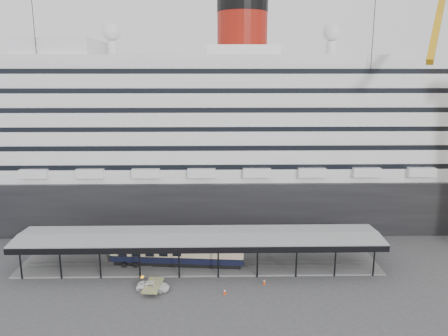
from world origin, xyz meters
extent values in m
plane|color=#3A3A3C|center=(0.00, 0.00, 0.00)|extent=(200.00, 200.00, 0.00)
cube|color=black|center=(0.00, 32.00, 5.00)|extent=(130.00, 30.00, 10.00)
cylinder|color=maroon|center=(8.00, 32.00, 37.40)|extent=(10.00, 10.00, 9.00)
cylinder|color=black|center=(8.00, 32.00, 42.65)|extent=(10.10, 10.10, 2.50)
sphere|color=silver|center=(-18.00, 32.00, 37.70)|extent=(3.60, 3.60, 3.60)
sphere|color=silver|center=(26.00, 32.00, 37.70)|extent=(3.60, 3.60, 3.60)
cube|color=slate|center=(0.00, 5.00, 0.12)|extent=(56.00, 8.00, 0.24)
cube|color=slate|center=(0.00, 4.28, 0.28)|extent=(54.00, 0.08, 0.10)
cube|color=slate|center=(0.00, 5.72, 0.28)|extent=(54.00, 0.08, 0.10)
cube|color=black|center=(0.00, 0.50, 4.45)|extent=(56.00, 0.18, 0.90)
cube|color=black|center=(0.00, 9.50, 4.45)|extent=(56.00, 0.18, 0.90)
cube|color=slate|center=(0.00, 5.00, 5.18)|extent=(56.00, 9.00, 0.24)
cylinder|color=black|center=(-29.22, 21.75, 23.60)|extent=(0.12, 0.12, 47.21)
cube|color=#C78A12|center=(39.13, 15.12, 39.20)|extent=(11.42, 18.78, 16.80)
cylinder|color=black|center=(30.26, 20.24, 23.60)|extent=(0.12, 0.12, 47.21)
imported|color=white|center=(-6.20, -2.90, 0.63)|extent=(4.70, 2.53, 1.25)
cube|color=black|center=(-3.44, 5.00, 0.57)|extent=(19.87, 4.09, 0.66)
cube|color=black|center=(-3.44, 5.00, 1.42)|extent=(20.84, 4.55, 1.03)
cube|color=beige|center=(-3.44, 5.00, 2.54)|extent=(20.84, 4.59, 1.22)
cube|color=black|center=(-3.44, 5.00, 3.34)|extent=(20.84, 4.55, 0.38)
cube|color=#EA510D|center=(-5.93, -3.63, 0.02)|extent=(0.46, 0.46, 0.03)
cone|color=#EA510D|center=(-5.93, -3.63, 0.42)|extent=(0.38, 0.38, 0.79)
cylinder|color=white|center=(-5.93, -3.63, 0.49)|extent=(0.25, 0.25, 0.15)
cube|color=#F0390D|center=(3.74, -4.10, 0.02)|extent=(0.54, 0.54, 0.03)
cone|color=#F0390D|center=(3.74, -4.10, 0.42)|extent=(0.45, 0.45, 0.79)
cylinder|color=white|center=(3.74, -4.10, 0.50)|extent=(0.25, 0.25, 0.15)
cube|color=#D33D0B|center=(9.49, -1.36, 0.02)|extent=(0.49, 0.49, 0.03)
cone|color=#D33D0B|center=(9.49, -1.36, 0.43)|extent=(0.41, 0.41, 0.81)
cylinder|color=white|center=(9.49, -1.36, 0.50)|extent=(0.26, 0.26, 0.16)
camera|label=1|loc=(2.59, -58.87, 29.70)|focal=35.00mm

